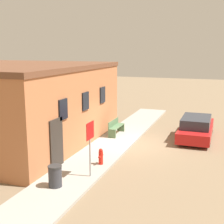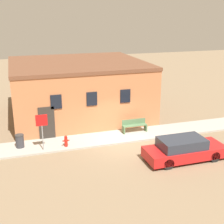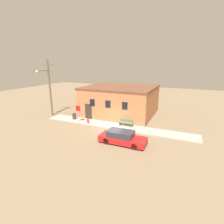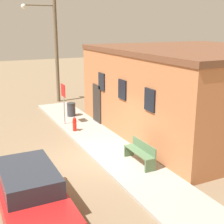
# 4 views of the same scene
# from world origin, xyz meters

# --- Properties ---
(ground_plane) EXTENTS (80.00, 80.00, 0.00)m
(ground_plane) POSITION_xyz_m (0.00, 0.00, 0.00)
(ground_plane) COLOR #7A664C
(sidewalk) EXTENTS (19.25, 2.13, 0.11)m
(sidewalk) POSITION_xyz_m (0.00, 1.07, 0.06)
(sidewalk) COLOR #9E998E
(sidewalk) RESTS_ON ground
(brick_building) EXTENTS (9.98, 9.04, 4.24)m
(brick_building) POSITION_xyz_m (-1.49, 6.59, 2.12)
(brick_building) COLOR #B26B42
(brick_building) RESTS_ON ground
(fire_hydrant) EXTENTS (0.41, 0.20, 0.71)m
(fire_hydrant) POSITION_xyz_m (-3.54, 0.46, 0.46)
(fire_hydrant) COLOR red
(fire_hydrant) RESTS_ON sidewalk
(stop_sign) EXTENTS (0.67, 0.06, 2.19)m
(stop_sign) POSITION_xyz_m (-4.90, 0.35, 1.64)
(stop_sign) COLOR gray
(stop_sign) RESTS_ON sidewalk
(bench) EXTENTS (1.68, 0.44, 0.86)m
(bench) POSITION_xyz_m (1.26, 1.46, 0.55)
(bench) COLOR #4C6B47
(bench) RESTS_ON sidewalk
(trash_bin) EXTENTS (0.51, 0.51, 0.79)m
(trash_bin) POSITION_xyz_m (-6.19, 1.18, 0.51)
(trash_bin) COLOR #333338
(trash_bin) RESTS_ON sidewalk
(parked_car) EXTENTS (4.54, 1.74, 1.28)m
(parked_car) POSITION_xyz_m (2.44, -3.02, 0.61)
(parked_car) COLOR black
(parked_car) RESTS_ON ground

